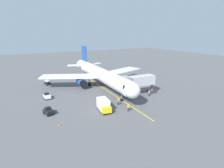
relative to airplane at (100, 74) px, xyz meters
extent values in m
plane|color=#565659|center=(1.04, 0.97, -4.00)|extent=(220.00, 220.00, 0.00)
cube|color=yellow|center=(0.02, 6.28, -4.00)|extent=(2.37, 39.96, 0.01)
cylinder|color=white|center=(0.02, 0.28, 0.10)|extent=(5.61, 34.15, 3.80)
ellipsoid|color=white|center=(0.99, 18.45, 0.10)|extent=(3.82, 4.19, 3.61)
cone|color=white|center=(-0.97, -18.19, 0.10)|extent=(3.58, 3.18, 3.42)
cube|color=black|center=(0.91, 17.06, 0.65)|extent=(3.31, 1.77, 0.90)
cube|color=white|center=(-8.70, -2.98, -0.50)|extent=(17.81, 10.45, 0.36)
cylinder|color=#1E479E|center=(-5.83, -0.41, -2.00)|extent=(2.48, 3.52, 2.30)
cylinder|color=black|center=(-5.74, 1.34, -2.00)|extent=(2.11, 0.31, 2.10)
cube|color=white|center=(8.33, -3.89, -0.50)|extent=(17.65, 11.93, 0.36)
cylinder|color=#1E479E|center=(5.75, -1.03, -2.00)|extent=(2.48, 3.52, 2.30)
cylinder|color=black|center=(5.85, 0.72, -2.00)|extent=(2.11, 0.31, 2.10)
cube|color=#1E479E|center=(-0.81, -15.20, 3.90)|extent=(0.62, 4.81, 7.20)
cube|color=white|center=(-3.99, -14.73, 0.70)|extent=(6.80, 3.97, 0.24)
cube|color=white|center=(2.40, -15.07, 0.70)|extent=(6.83, 4.54, 0.24)
cylinder|color=slate|center=(0.74, 13.76, -2.27)|extent=(0.24, 0.24, 2.77)
cylinder|color=black|center=(0.74, 13.76, -3.65)|extent=(0.49, 0.72, 0.70)
cylinder|color=slate|center=(-2.74, -2.58, -2.07)|extent=(0.24, 0.24, 2.77)
cylinder|color=black|center=(-2.74, -2.58, -3.45)|extent=(0.51, 1.12, 1.10)
cylinder|color=slate|center=(2.45, -2.85, -2.07)|extent=(0.24, 0.24, 2.77)
cylinder|color=black|center=(2.45, -2.85, -3.45)|extent=(0.51, 1.12, 1.10)
cube|color=#B7B7BC|center=(-5.89, 11.61, -0.10)|extent=(9.13, 3.08, 2.50)
cube|color=gray|center=(-1.40, 11.37, -0.10)|extent=(2.97, 3.34, 3.00)
cylinder|color=slate|center=(-10.38, 11.85, -2.05)|extent=(0.70, 0.70, 3.90)
cube|color=#333338|center=(-10.38, 11.85, -3.70)|extent=(2.00, 2.00, 0.60)
cylinder|color=#23232D|center=(-7.58, 14.09, -3.56)|extent=(0.26, 0.26, 0.88)
cube|color=orange|center=(-7.58, 14.09, -2.82)|extent=(0.44, 0.43, 0.60)
cube|color=silver|center=(-7.58, 14.09, -2.82)|extent=(0.47, 0.45, 0.10)
sphere|color=beige|center=(-7.58, 14.09, -2.40)|extent=(0.22, 0.22, 0.22)
cylinder|color=#23232D|center=(2.77, 19.81, -3.56)|extent=(0.26, 0.26, 0.88)
cube|color=orange|center=(2.77, 19.81, -2.82)|extent=(0.36, 0.44, 0.60)
cube|color=silver|center=(2.77, 19.81, -2.82)|extent=(0.38, 0.46, 0.10)
sphere|color=beige|center=(2.77, 19.81, -2.40)|extent=(0.22, 0.22, 0.22)
cylinder|color=#23232D|center=(2.81, 15.57, -3.56)|extent=(0.26, 0.26, 0.88)
cube|color=orange|center=(2.81, 15.57, -2.82)|extent=(0.39, 0.45, 0.60)
cube|color=silver|center=(2.81, 15.57, -2.82)|extent=(0.41, 0.47, 0.10)
sphere|color=beige|center=(2.81, 15.57, -2.40)|extent=(0.22, 0.22, 0.22)
cube|color=black|center=(18.08, 13.22, -3.35)|extent=(2.07, 2.62, 0.70)
cube|color=black|center=(18.16, 12.93, -2.75)|extent=(1.30, 1.16, 0.50)
cylinder|color=black|center=(17.24, 13.82, -3.70)|extent=(0.40, 0.65, 0.60)
cylinder|color=black|center=(18.49, 14.17, -3.70)|extent=(0.40, 0.65, 0.60)
cylinder|color=black|center=(17.67, 12.28, -3.70)|extent=(0.40, 0.65, 0.60)
cylinder|color=black|center=(18.92, 12.63, -3.70)|extent=(0.40, 0.65, 0.60)
cube|color=yellow|center=(7.54, 18.69, -2.98)|extent=(2.13, 1.96, 1.20)
cube|color=black|center=(7.64, 19.38, -2.78)|extent=(1.71, 0.41, 0.70)
cube|color=silver|center=(7.26, 16.76, -2.48)|extent=(2.50, 3.85, 2.20)
cylinder|color=black|center=(6.94, 19.03, -3.58)|extent=(0.37, 0.87, 0.84)
cylinder|color=black|center=(8.22, 18.84, -3.58)|extent=(0.37, 0.87, 0.84)
cylinder|color=black|center=(6.47, 15.86, -3.58)|extent=(0.37, 0.87, 0.84)
cylinder|color=black|center=(7.76, 15.68, -3.58)|extent=(0.37, 0.87, 0.84)
cube|color=black|center=(13.77, -10.66, -3.44)|extent=(1.71, 2.75, 0.24)
cube|color=silver|center=(13.77, -10.66, -2.77)|extent=(1.71, 2.75, 0.08)
cylinder|color=slate|center=(13.00, -9.55, -3.04)|extent=(0.06, 0.06, 0.55)
cylinder|color=slate|center=(14.23, -9.39, -3.04)|extent=(0.06, 0.06, 0.55)
cylinder|color=slate|center=(13.30, -11.93, -3.04)|extent=(0.06, 0.06, 0.55)
cylinder|color=slate|center=(14.53, -11.78, -3.04)|extent=(0.06, 0.06, 0.55)
cylinder|color=black|center=(13.01, -9.80, -3.78)|extent=(0.30, 0.47, 0.44)
cylinder|color=black|center=(14.30, -9.64, -3.78)|extent=(0.30, 0.47, 0.44)
cylinder|color=black|center=(13.24, -11.69, -3.78)|extent=(0.30, 0.47, 0.44)
cylinder|color=black|center=(14.53, -11.52, -3.78)|extent=(0.30, 0.47, 0.44)
cube|color=white|center=(16.55, 3.29, -3.35)|extent=(1.55, 2.33, 0.70)
cube|color=black|center=(16.56, 2.99, -2.75)|extent=(1.12, 0.93, 0.50)
cylinder|color=black|center=(15.88, 4.08, -3.70)|extent=(0.26, 0.61, 0.60)
cylinder|color=black|center=(17.18, 4.11, -3.70)|extent=(0.26, 0.61, 0.60)
cylinder|color=black|center=(15.92, 2.48, -3.70)|extent=(0.26, 0.61, 0.60)
cylinder|color=black|center=(17.22, 2.51, -3.70)|extent=(0.26, 0.61, 0.60)
cone|color=#F2590F|center=(7.91, 11.58, -3.73)|extent=(0.32, 0.32, 0.55)
cone|color=#F2590F|center=(-4.44, 14.26, -3.73)|extent=(0.32, 0.32, 0.55)
cone|color=#F2590F|center=(17.41, 19.36, -3.73)|extent=(0.32, 0.32, 0.55)
camera|label=1|loc=(24.26, 51.72, 12.63)|focal=30.83mm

